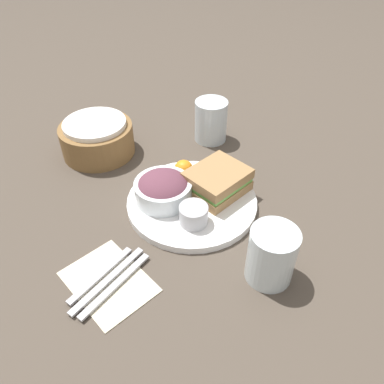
{
  "coord_description": "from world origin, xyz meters",
  "views": [
    {
      "loc": [
        -0.4,
        -0.43,
        0.54
      ],
      "look_at": [
        0.0,
        0.0,
        0.04
      ],
      "focal_mm": 35.0,
      "sensor_mm": 36.0,
      "label": 1
    }
  ],
  "objects": [
    {
      "name": "drink_glass",
      "position": [
        0.21,
        0.16,
        0.05
      ],
      "size": [
        0.08,
        0.08,
        0.11
      ],
      "primitive_type": "cylinder",
      "color": "silver",
      "rests_on": "ground_plane"
    },
    {
      "name": "sandwich",
      "position": [
        0.06,
        -0.02,
        0.04
      ],
      "size": [
        0.12,
        0.1,
        0.05
      ],
      "color": "#A37A4C",
      "rests_on": "plate"
    },
    {
      "name": "water_glass",
      "position": [
        -0.03,
        -0.22,
        0.05
      ],
      "size": [
        0.08,
        0.08,
        0.11
      ],
      "primitive_type": "cylinder",
      "color": "silver",
      "rests_on": "ground_plane"
    },
    {
      "name": "spoon",
      "position": [
        -0.24,
        -0.03,
        0.01
      ],
      "size": [
        0.14,
        0.04,
        0.01
      ],
      "primitive_type": "cube",
      "rotation": [
        0.0,
        0.0,
        3.33
      ],
      "color": "#B2B2B7",
      "rests_on": "napkin"
    },
    {
      "name": "bread_basket",
      "position": [
        -0.04,
        0.3,
        0.04
      ],
      "size": [
        0.18,
        0.18,
        0.09
      ],
      "color": "olive",
      "rests_on": "ground_plane"
    },
    {
      "name": "salad_bowl",
      "position": [
        -0.04,
        0.04,
        0.04
      ],
      "size": [
        0.12,
        0.12,
        0.06
      ],
      "color": "white",
      "rests_on": "plate"
    },
    {
      "name": "dressing_cup",
      "position": [
        -0.04,
        -0.05,
        0.04
      ],
      "size": [
        0.06,
        0.06,
        0.04
      ],
      "primitive_type": "cylinder",
      "color": "#B7B7BC",
      "rests_on": "plate"
    },
    {
      "name": "napkin",
      "position": [
        -0.24,
        -0.05,
        0.0
      ],
      "size": [
        0.12,
        0.16,
        0.0
      ],
      "primitive_type": "cube",
      "color": "beige",
      "rests_on": "ground_plane"
    },
    {
      "name": "ground_plane",
      "position": [
        0.0,
        0.0,
        0.0
      ],
      "size": [
        4.0,
        4.0,
        0.0
      ],
      "primitive_type": "plane",
      "color": "#4C4238"
    },
    {
      "name": "fork",
      "position": [
        -0.24,
        -0.06,
        0.01
      ],
      "size": [
        0.16,
        0.04,
        0.01
      ],
      "primitive_type": "cube",
      "rotation": [
        0.0,
        0.0,
        3.33
      ],
      "color": "#B2B2B7",
      "rests_on": "napkin"
    },
    {
      "name": "knife",
      "position": [
        -0.24,
        -0.05,
        0.01
      ],
      "size": [
        0.17,
        0.04,
        0.01
      ],
      "primitive_type": "cube",
      "rotation": [
        0.0,
        0.0,
        3.33
      ],
      "color": "#B2B2B7",
      "rests_on": "napkin"
    },
    {
      "name": "plate",
      "position": [
        0.0,
        0.0,
        0.01
      ],
      "size": [
        0.27,
        0.27,
        0.02
      ],
      "primitive_type": "cylinder",
      "color": "white",
      "rests_on": "ground_plane"
    },
    {
      "name": "orange_wedge",
      "position": [
        0.04,
        0.07,
        0.04
      ],
      "size": [
        0.04,
        0.04,
        0.04
      ],
      "primitive_type": "sphere",
      "color": "orange",
      "rests_on": "plate"
    }
  ]
}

